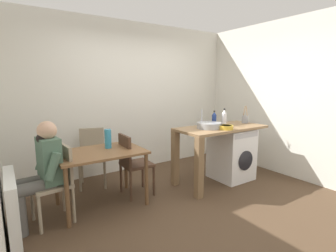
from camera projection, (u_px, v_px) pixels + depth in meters
The scene contains 19 objects.
ground_plane at pixel (187, 202), 3.48m from camera, with size 5.46×5.46×0.00m, color #4C3826.
wall_back at pixel (130, 98), 4.70m from camera, with size 4.60×0.10×2.70m, color silver.
wall_counter_side at pixel (286, 98), 4.43m from camera, with size 0.10×3.80×2.70m, color silver.
radiator at pixel (12, 209), 2.58m from camera, with size 0.10×0.80×0.70m, color white.
dining_table at pixel (100, 158), 3.31m from camera, with size 1.10×0.76×0.74m.
chair_person_seat at pixel (58, 179), 2.96m from camera, with size 0.44×0.44×0.90m.
chair_opposite at pixel (132, 161), 3.63m from camera, with size 0.41×0.41×0.90m.
chair_spare_by_wall at pixel (92, 154), 4.03m from camera, with size 0.51×0.51×0.90m.
seated_person at pixel (42, 168), 2.83m from camera, with size 0.52×0.53×1.20m.
kitchen_counter at pixel (211, 138), 4.00m from camera, with size 1.50×0.68×0.92m.
washing_machine at pixel (231, 154), 4.31m from camera, with size 0.60×0.61×0.86m.
sink_basin at pixel (209, 125), 3.94m from camera, with size 0.38×0.38×0.09m, color #9EA0A5.
tap at pixel (202, 118), 4.07m from camera, with size 0.02×0.02×0.28m, color #B2B2B7.
bottle_tall_green at pixel (214, 119), 4.17m from camera, with size 0.07×0.07×0.25m.
bottle_squat_brown at pixel (224, 118), 4.17m from camera, with size 0.07×0.07×0.28m.
mixing_bowl at pixel (226, 127), 3.86m from camera, with size 0.23×0.23×0.06m.
utensil_crock at pixel (245, 119), 4.46m from camera, with size 0.11×0.11×0.30m.
vase at pixel (108, 139), 3.44m from camera, with size 0.09×0.09×0.26m, color teal.
scissors at pixel (224, 128), 3.98m from camera, with size 0.15×0.06×0.01m.
Camera 1 is at (-2.02, -2.57, 1.61)m, focal length 27.12 mm.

